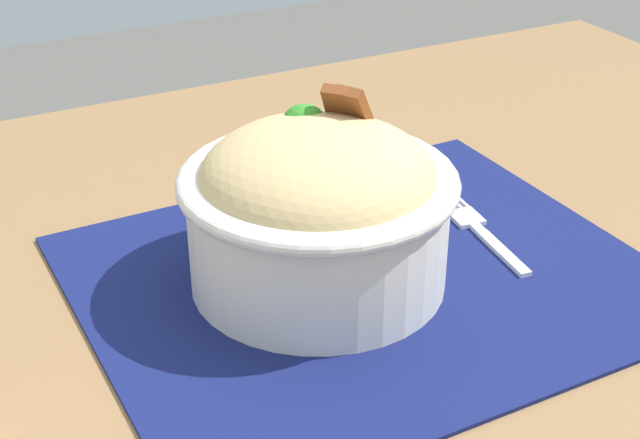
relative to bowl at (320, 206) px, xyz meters
name	(u,v)px	position (x,y,z in m)	size (l,w,h in m)	color
table	(357,368)	(0.03, 0.00, -0.15)	(1.11, 0.80, 0.76)	olive
placemat	(365,277)	(0.03, -0.01, -0.06)	(0.39, 0.33, 0.00)	#11194C
bowl	(320,206)	(0.00, 0.00, 0.00)	(0.19, 0.19, 0.13)	silver
fork	(478,229)	(0.14, 0.01, -0.06)	(0.03, 0.13, 0.00)	silver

